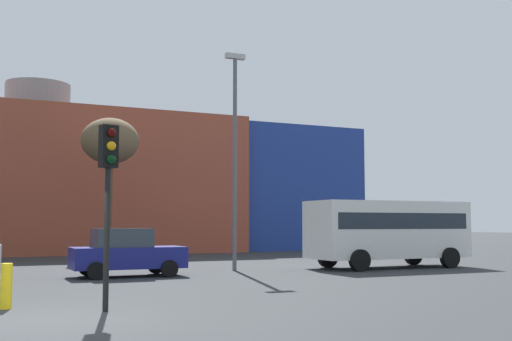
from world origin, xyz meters
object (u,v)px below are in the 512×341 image
Objects in this scene: bollard_yellow_0 at (6,286)px; street_lamp at (235,147)px; bare_tree_2 at (110,143)px; traffic_light_island at (108,174)px; white_bus at (388,228)px; parked_car_2 at (126,253)px.

street_lamp is (8.69, 8.16, 4.33)m from bollard_yellow_0.
bare_tree_2 is at bearing 107.72° from street_lamp.
traffic_light_island is 3.28m from bollard_yellow_0.
traffic_light_island is at bearing -101.59° from bare_tree_2.
street_lamp is at bearing 43.19° from bollard_yellow_0.
traffic_light_island is at bearing -125.83° from street_lamp.
bollard_yellow_0 is (-1.85, 1.32, -2.37)m from traffic_light_island.
white_bus is at bearing 109.57° from traffic_light_island.
parked_car_2 is at bearing 151.90° from traffic_light_island.
bollard_yellow_0 is (-15.04, -6.91, -1.14)m from white_bus.
parked_car_2 is at bearing 179.12° from white_bus.
bare_tree_2 is 7.45× the size of bollard_yellow_0.
traffic_light_island is at bearing -35.46° from bollard_yellow_0.
street_lamp is at bearing 13.56° from parked_car_2.
white_bus is 15.60m from traffic_light_island.
traffic_light_island reaches higher than parked_car_2.
white_bus is 14.75m from bare_tree_2.
street_lamp is at bearing -72.28° from bare_tree_2.
street_lamp is at bearing 168.90° from white_bus.
traffic_light_island reaches higher than white_bus.
bare_tree_2 is at bearing 81.83° from parked_car_2.
street_lamp reaches higher than traffic_light_island.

